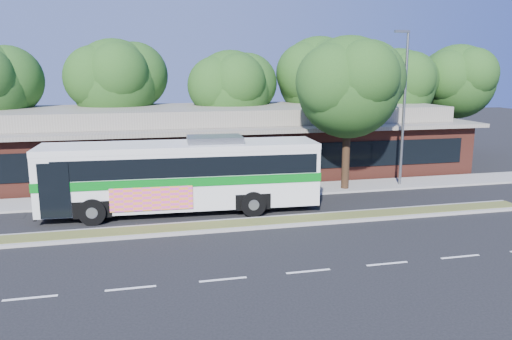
% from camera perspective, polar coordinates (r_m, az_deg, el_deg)
% --- Properties ---
extents(ground, '(120.00, 120.00, 0.00)m').
position_cam_1_polar(ground, '(22.26, 1.74, -6.62)').
color(ground, black).
rests_on(ground, ground).
extents(median_strip, '(26.00, 1.10, 0.15)m').
position_cam_1_polar(median_strip, '(22.79, 1.35, -5.99)').
color(median_strip, '#465223').
rests_on(median_strip, ground).
extents(sidewalk, '(44.00, 2.60, 0.12)m').
position_cam_1_polar(sidewalk, '(28.23, -1.62, -2.59)').
color(sidewalk, gray).
rests_on(sidewalk, ground).
extents(plaza_building, '(33.20, 11.20, 4.45)m').
position_cam_1_polar(plaza_building, '(34.21, -3.88, 3.39)').
color(plaza_building, '#5D271D').
rests_on(plaza_building, ground).
extents(lamp_post, '(0.93, 0.18, 9.07)m').
position_cam_1_polar(lamp_post, '(30.49, 16.52, 7.22)').
color(lamp_post, slate).
rests_on(lamp_post, ground).
extents(tree_bg_b, '(6.69, 6.00, 9.00)m').
position_cam_1_polar(tree_bg_b, '(36.60, -15.15, 9.86)').
color(tree_bg_b, black).
rests_on(tree_bg_b, ground).
extents(tree_bg_c, '(6.24, 5.60, 8.26)m').
position_cam_1_polar(tree_bg_c, '(36.26, -2.30, 9.36)').
color(tree_bg_c, black).
rests_on(tree_bg_c, ground).
extents(tree_bg_d, '(6.91, 6.20, 9.37)m').
position_cam_1_polar(tree_bg_d, '(39.16, 7.74, 10.63)').
color(tree_bg_d, black).
rests_on(tree_bg_d, ground).
extents(tree_bg_e, '(6.47, 5.80, 8.50)m').
position_cam_1_polar(tree_bg_e, '(40.79, 16.20, 9.36)').
color(tree_bg_e, black).
rests_on(tree_bg_e, ground).
extents(tree_bg_f, '(6.69, 6.00, 8.92)m').
position_cam_1_polar(tree_bg_f, '(44.85, 22.39, 9.51)').
color(tree_bg_f, black).
rests_on(tree_bg_f, ground).
extents(transit_bus, '(13.38, 3.56, 3.72)m').
position_cam_1_polar(transit_bus, '(24.45, -8.38, -0.07)').
color(transit_bus, silver).
rests_on(transit_bus, ground).
extents(sidewalk_tree, '(6.35, 5.70, 8.76)m').
position_cam_1_polar(sidewalk_tree, '(29.00, 11.16, 9.53)').
color(sidewalk_tree, black).
rests_on(sidewalk_tree, ground).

